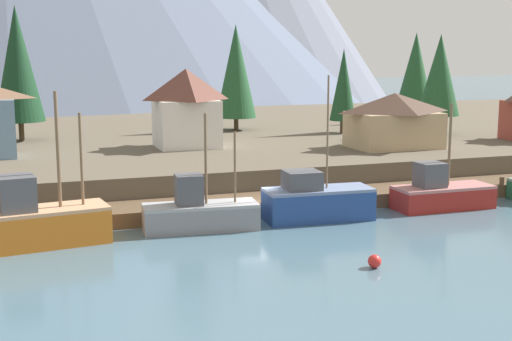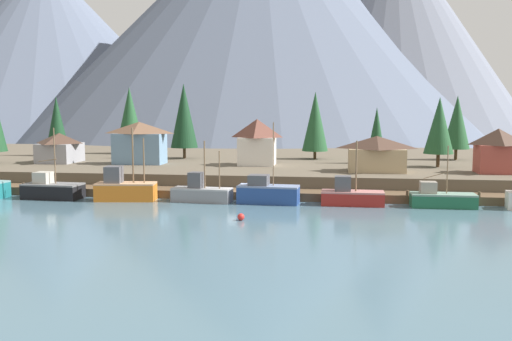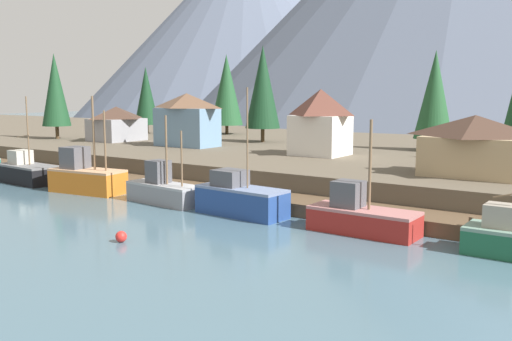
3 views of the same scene
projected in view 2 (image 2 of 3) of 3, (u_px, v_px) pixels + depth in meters
ground_plane at (260, 183)px, 88.39m from camera, size 400.00×400.00×1.00m
dock at (241, 194)px, 70.55m from camera, size 80.00×4.00×1.60m
shoreline_bank at (269, 164)px, 100.00m from camera, size 400.00×56.00×2.50m
mountain_west_peak at (48, 50)px, 215.82m from camera, size 127.57×127.57×66.48m
mountain_central_peak at (260, 22)px, 193.87m from camera, size 162.01×162.01×80.96m
mountain_east_peak at (392, 35)px, 185.45m from camera, size 92.76×92.76×69.56m
fishing_boat_black at (52, 190)px, 69.82m from camera, size 7.29×3.62×8.74m
fishing_boat_orange at (124, 189)px, 68.37m from camera, size 7.42×3.77×8.81m
fishing_boat_grey at (201, 192)px, 67.48m from camera, size 7.30×3.08×7.28m
fishing_boat_blue at (267, 193)px, 66.32m from camera, size 7.26×3.13×9.49m
fishing_boat_red at (351, 196)px, 65.16m from camera, size 7.13×2.75×7.44m
fishing_boat_green at (441, 199)px, 63.76m from camera, size 7.11×2.74×6.97m
house_red at (498, 150)px, 75.08m from camera, size 5.58×4.48×5.93m
house_white at (257, 142)px, 85.59m from camera, size 5.59×5.13×6.98m
house_tan at (377, 153)px, 76.97m from camera, size 7.91×5.49×4.86m
house_blue at (139, 142)px, 87.53m from camera, size 8.01×4.27×6.51m
house_grey at (60, 147)px, 89.97m from camera, size 5.69×6.81×4.69m
conifer_near_left at (184, 116)px, 96.53m from camera, size 4.65×4.65×12.77m
conifer_near_right at (457, 122)px, 94.06m from camera, size 4.34×4.34×10.70m
conifer_mid_left at (315, 122)px, 95.46m from camera, size 4.38×4.38×11.34m
conifer_mid_right at (130, 117)px, 107.02m from camera, size 5.14×5.14×12.54m
conifer_back_right at (57, 122)px, 102.39m from camera, size 3.87×3.87×10.71m
conifer_centre at (377, 131)px, 88.13m from camera, size 2.75×2.75×8.77m
conifer_far_left at (439, 126)px, 82.38m from camera, size 4.28×4.28×10.22m
channel_buoy at (241, 217)px, 56.37m from camera, size 0.70×0.70×0.70m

